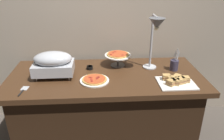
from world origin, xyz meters
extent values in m
plane|color=#4C443D|center=(0.00, 0.00, 0.00)|extent=(8.00, 8.00, 0.00)
cube|color=tan|center=(0.00, 0.50, 1.20)|extent=(4.40, 0.04, 2.40)
cube|color=#422816|center=(0.00, 0.00, 0.73)|extent=(1.90, 0.84, 0.05)
cube|color=black|center=(0.00, 0.00, 0.35)|extent=(1.75, 0.74, 0.71)
cylinder|color=#B7BABF|center=(-0.65, -0.10, 0.78)|extent=(0.01, 0.01, 0.04)
cylinder|color=#B7BABF|center=(-0.34, -0.10, 0.78)|extent=(0.01, 0.01, 0.04)
cylinder|color=#B7BABF|center=(-0.65, 0.11, 0.78)|extent=(0.01, 0.01, 0.04)
cylinder|color=#B7BABF|center=(-0.34, 0.11, 0.78)|extent=(0.01, 0.01, 0.04)
cube|color=#B7BABF|center=(-0.50, 0.00, 0.85)|extent=(0.38, 0.25, 0.10)
ellipsoid|color=#B7BABF|center=(-0.50, 0.00, 0.94)|extent=(0.36, 0.24, 0.13)
cylinder|color=#B7BABF|center=(0.47, 0.15, 0.77)|extent=(0.14, 0.14, 0.01)
cylinder|color=#B7BABF|center=(0.47, 0.15, 1.04)|extent=(0.02, 0.02, 0.54)
cylinder|color=#B7BABF|center=(0.47, 0.08, 1.31)|extent=(0.02, 0.15, 0.02)
cone|color=#595B60|center=(0.47, 0.00, 1.26)|extent=(0.15, 0.15, 0.10)
sphere|color=#F9EAB2|center=(0.47, 0.00, 1.22)|extent=(0.04, 0.04, 0.04)
cylinder|color=white|center=(-0.11, -0.13, 0.77)|extent=(0.27, 0.27, 0.01)
cylinder|color=#C68E42|center=(-0.11, -0.13, 0.78)|extent=(0.23, 0.23, 0.01)
cylinder|color=#B74723|center=(-0.11, -0.13, 0.79)|extent=(0.20, 0.20, 0.00)
cylinder|color=maroon|center=(-0.08, -0.14, 0.79)|extent=(0.02, 0.02, 0.00)
cylinder|color=maroon|center=(-0.08, -0.11, 0.79)|extent=(0.02, 0.02, 0.00)
cylinder|color=maroon|center=(-0.14, -0.15, 0.79)|extent=(0.02, 0.02, 0.00)
cylinder|color=maroon|center=(-0.13, -0.18, 0.79)|extent=(0.02, 0.02, 0.00)
cylinder|color=maroon|center=(-0.07, -0.10, 0.79)|extent=(0.02, 0.02, 0.00)
cylinder|color=maroon|center=(-0.15, -0.11, 0.79)|extent=(0.02, 0.02, 0.00)
cylinder|color=maroon|center=(-0.14, -0.11, 0.79)|extent=(0.02, 0.02, 0.00)
cylinder|color=#595B60|center=(0.14, 0.22, 0.82)|extent=(0.02, 0.02, 0.11)
cylinder|color=#595B60|center=(0.14, 0.22, 0.76)|extent=(0.15, 0.15, 0.01)
cylinder|color=white|center=(0.14, 0.22, 0.88)|extent=(0.28, 0.28, 0.01)
cylinder|color=gold|center=(0.14, 0.22, 0.89)|extent=(0.23, 0.23, 0.01)
cylinder|color=#B74723|center=(0.14, 0.22, 0.90)|extent=(0.20, 0.20, 0.00)
cylinder|color=maroon|center=(0.11, 0.28, 0.90)|extent=(0.02, 0.02, 0.00)
cylinder|color=maroon|center=(0.09, 0.25, 0.90)|extent=(0.02, 0.02, 0.00)
cylinder|color=maroon|center=(0.18, 0.17, 0.90)|extent=(0.02, 0.02, 0.00)
cylinder|color=maroon|center=(0.07, 0.20, 0.90)|extent=(0.02, 0.02, 0.00)
cube|color=white|center=(0.63, -0.22, 0.77)|extent=(0.33, 0.27, 0.01)
cube|color=tan|center=(0.56, -0.16, 0.78)|extent=(0.07, 0.07, 0.02)
cube|color=#9E6642|center=(0.56, -0.16, 0.80)|extent=(0.07, 0.07, 0.01)
cube|color=tan|center=(0.56, -0.16, 0.81)|extent=(0.07, 0.07, 0.02)
cube|color=tan|center=(0.72, -0.21, 0.78)|extent=(0.07, 0.06, 0.02)
cube|color=#9E6642|center=(0.72, -0.21, 0.80)|extent=(0.07, 0.06, 0.01)
cube|color=tan|center=(0.72, -0.21, 0.81)|extent=(0.07, 0.06, 0.02)
cube|color=tan|center=(0.67, -0.23, 0.78)|extent=(0.10, 0.09, 0.02)
cube|color=#9E6642|center=(0.67, -0.23, 0.80)|extent=(0.10, 0.09, 0.01)
cube|color=tan|center=(0.67, -0.23, 0.81)|extent=(0.10, 0.09, 0.02)
cube|color=tan|center=(0.60, -0.21, 0.78)|extent=(0.09, 0.09, 0.02)
cube|color=#9E6642|center=(0.60, -0.21, 0.80)|extent=(0.09, 0.09, 0.01)
cube|color=tan|center=(0.60, -0.21, 0.81)|extent=(0.09, 0.09, 0.02)
cube|color=tan|center=(0.66, -0.17, 0.78)|extent=(0.09, 0.09, 0.02)
cube|color=#9E6642|center=(0.66, -0.17, 0.80)|extent=(0.09, 0.09, 0.01)
cube|color=tan|center=(0.66, -0.17, 0.81)|extent=(0.09, 0.09, 0.02)
cube|color=tan|center=(0.62, -0.26, 0.78)|extent=(0.07, 0.08, 0.02)
cube|color=#9E6642|center=(0.62, -0.26, 0.80)|extent=(0.07, 0.08, 0.01)
cube|color=tan|center=(0.62, -0.26, 0.81)|extent=(0.07, 0.08, 0.02)
cube|color=tan|center=(0.58, -0.26, 0.78)|extent=(0.10, 0.10, 0.02)
cube|color=#9E6642|center=(0.58, -0.26, 0.80)|extent=(0.10, 0.10, 0.01)
cube|color=tan|center=(0.58, -0.26, 0.81)|extent=(0.10, 0.10, 0.02)
cylinder|color=black|center=(-0.16, 0.14, 0.78)|extent=(0.06, 0.06, 0.04)
cylinder|color=maroon|center=(-0.16, 0.14, 0.79)|extent=(0.05, 0.05, 0.01)
cylinder|color=black|center=(-0.74, 0.28, 0.78)|extent=(0.06, 0.06, 0.03)
cylinder|color=#562D14|center=(-0.74, 0.28, 0.79)|extent=(0.05, 0.05, 0.01)
cylinder|color=#383347|center=(0.70, 0.07, 0.82)|extent=(0.08, 0.08, 0.11)
cylinder|color=#B7BABF|center=(0.71, 0.07, 0.89)|extent=(0.03, 0.02, 0.20)
cylinder|color=#B7BABF|center=(0.70, 0.08, 0.88)|extent=(0.04, 0.01, 0.17)
cylinder|color=#B7BABF|center=(0.72, 0.06, 0.88)|extent=(0.04, 0.01, 0.17)
cylinder|color=#B7BABF|center=(0.72, 0.05, 0.89)|extent=(0.02, 0.02, 0.19)
cylinder|color=#B7BABF|center=(0.72, 0.09, 0.88)|extent=(0.01, 0.02, 0.18)
cube|color=#B7BABF|center=(-0.71, -0.23, 0.76)|extent=(0.06, 0.08, 0.00)
cylinder|color=black|center=(-0.72, -0.31, 0.76)|extent=(0.02, 0.10, 0.01)
camera|label=1|loc=(-0.07, -1.98, 1.72)|focal=35.78mm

